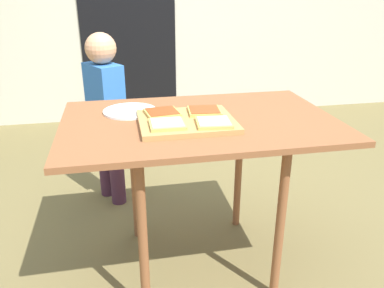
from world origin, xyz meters
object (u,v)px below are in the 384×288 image
at_px(cutting_board, 187,121).
at_px(pizza_slice_near_right, 214,122).
at_px(dining_table, 199,135).
at_px(child_left, 106,109).
at_px(pizza_slice_far_left, 162,113).
at_px(pizza_slice_far_right, 204,111).
at_px(pizza_slice_near_left, 167,124).
at_px(plate_white_left, 130,111).

bearing_deg(cutting_board, pizza_slice_near_right, -41.79).
xyz_separation_m(dining_table, child_left, (-0.41, 0.72, -0.08)).
bearing_deg(pizza_slice_near_right, cutting_board, 138.21).
bearing_deg(dining_table, pizza_slice_far_left, 168.48).
bearing_deg(pizza_slice_far_right, dining_table, -140.08).
height_order(pizza_slice_near_left, pizza_slice_far_right, same).
relative_size(dining_table, pizza_slice_near_left, 8.38).
bearing_deg(dining_table, pizza_slice_far_right, 39.92).
height_order(dining_table, pizza_slice_far_left, pizza_slice_far_left).
bearing_deg(pizza_slice_near_right, dining_table, 101.85).
xyz_separation_m(cutting_board, pizza_slice_near_right, (0.09, -0.08, 0.02)).
xyz_separation_m(dining_table, pizza_slice_near_right, (0.03, -0.13, 0.10)).
height_order(pizza_slice_far_right, child_left, child_left).
bearing_deg(pizza_slice_far_right, pizza_slice_near_right, -89.15).
distance_m(pizza_slice_far_left, plate_white_left, 0.18).
height_order(pizza_slice_near_left, pizza_slice_far_left, same).
distance_m(cutting_board, pizza_slice_far_right, 0.12).
xyz_separation_m(pizza_slice_near_right, plate_white_left, (-0.32, 0.29, -0.02)).
xyz_separation_m(cutting_board, child_left, (-0.34, 0.77, -0.16)).
distance_m(cutting_board, pizza_slice_far_left, 0.12).
bearing_deg(plate_white_left, child_left, 102.27).
relative_size(dining_table, child_left, 1.12).
height_order(dining_table, pizza_slice_far_right, pizza_slice_far_right).
relative_size(pizza_slice_near_left, child_left, 0.13).
height_order(cutting_board, pizza_slice_far_left, pizza_slice_far_left).
bearing_deg(cutting_board, child_left, 114.03).
relative_size(dining_table, plate_white_left, 4.86).
relative_size(cutting_board, pizza_slice_near_left, 2.81).
bearing_deg(plate_white_left, pizza_slice_far_left, -43.57).
distance_m(pizza_slice_near_left, pizza_slice_far_right, 0.23).
relative_size(plate_white_left, child_left, 0.23).
bearing_deg(pizza_slice_near_left, plate_white_left, 115.90).
xyz_separation_m(pizza_slice_near_left, pizza_slice_far_left, (-0.00, 0.15, 0.00)).
bearing_deg(pizza_slice_near_left, cutting_board, 36.18).
distance_m(cutting_board, plate_white_left, 0.30).
bearing_deg(plate_white_left, dining_table, -28.64).
distance_m(dining_table, pizza_slice_near_right, 0.17).
bearing_deg(pizza_slice_near_left, child_left, 106.94).
relative_size(pizza_slice_far_right, plate_white_left, 0.63).
height_order(pizza_slice_far_right, plate_white_left, pizza_slice_far_right).
height_order(cutting_board, child_left, child_left).
bearing_deg(pizza_slice_far_left, pizza_slice_near_right, -42.06).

